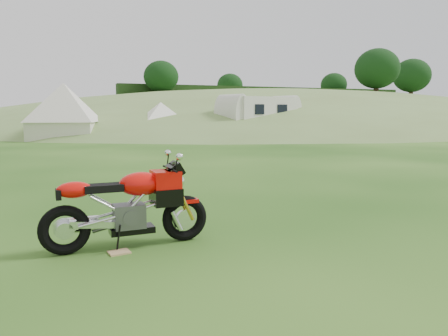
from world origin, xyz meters
name	(u,v)px	position (x,y,z in m)	size (l,w,h in m)	color
ground	(214,253)	(0.00, 0.00, 0.00)	(120.00, 120.00, 0.00)	#153F0D
hillside	(274,124)	(24.00, 40.00, 0.00)	(80.00, 64.00, 8.00)	olive
hedgerow	(274,124)	(24.00, 40.00, 0.00)	(36.00, 1.20, 8.60)	black
sport_motorcycle	(127,200)	(-0.89, 0.63, 0.59)	(1.95, 0.49, 1.17)	red
plywood_board	(119,252)	(-1.04, 0.43, 0.01)	(0.24, 0.19, 0.02)	tan
tent_left	(65,114)	(-0.20, 21.64, 1.48)	(3.41, 3.41, 2.96)	silver
tent_mid	(161,119)	(5.22, 21.09, 1.16)	(2.68, 2.68, 2.32)	white
tent_right	(238,117)	(9.82, 19.97, 1.27)	(2.92, 2.92, 2.53)	white
caravan	(259,117)	(10.84, 19.07, 1.26)	(5.39, 2.41, 2.52)	silver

